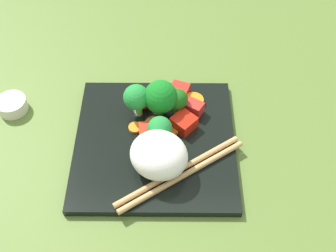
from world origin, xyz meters
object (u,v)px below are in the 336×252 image
broccoli_floret_2 (160,131)px  carrot_slice_5 (135,127)px  sauce_cup (12,105)px  square_plate (155,143)px  chopstick_pair (181,173)px  rice_mound (159,155)px

broccoli_floret_2 → carrot_slice_5: size_ratio=2.30×
carrot_slice_5 → sauce_cup: 20.66cm
square_plate → sauce_cup: (-7.49, -23.01, 0.42)cm
sauce_cup → broccoli_floret_2: bearing=71.8°
square_plate → chopstick_pair: size_ratio=1.29×
square_plate → broccoli_floret_2: (0.33, 0.79, 3.27)cm
rice_mound → carrot_slice_5: bearing=-152.6°
square_plate → broccoli_floret_2: 3.38cm
square_plate → sauce_cup: size_ratio=4.99×
chopstick_pair → sauce_cup: same height
rice_mound → sauce_cup: (-12.27, -23.67, -3.18)cm
rice_mound → sauce_cup: size_ratio=1.71×
carrot_slice_5 → square_plate: bearing=52.8°
carrot_slice_5 → broccoli_floret_2: bearing=55.4°
carrot_slice_5 → chopstick_pair: size_ratio=0.11×
chopstick_pair → sauce_cup: 29.95cm
square_plate → rice_mound: (4.79, 0.65, 3.60)cm
square_plate → carrot_slice_5: size_ratio=11.76×
square_plate → rice_mound: rice_mound is taller
broccoli_floret_2 → chopstick_pair: 6.84cm
square_plate → sauce_cup: bearing=-108.0°
rice_mound → chopstick_pair: bearing=66.0°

